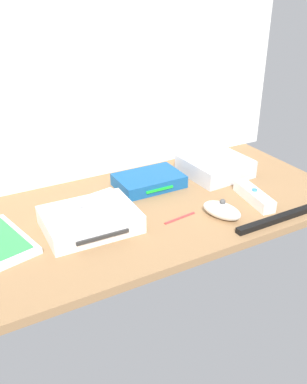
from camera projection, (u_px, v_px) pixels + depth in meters
The scene contains 10 objects.
ground_plane at pixel (154, 209), 107.52cm from camera, with size 100.00×48.00×2.00cm, color #936D47.
back_wall at pixel (109, 61), 111.71cm from camera, with size 110.00×1.20×64.00cm, color silver.
game_console at pixel (90, 220), 96.80cm from camera, with size 21.46×16.98×4.40cm.
mini_computer at pixel (215, 166), 123.39cm from camera, with size 17.85×17.85×5.30cm.
network_router at pixel (149, 181), 116.44cm from camera, with size 18.09×12.49×3.40cm.
remote_wand at pixel (254, 196), 108.81cm from camera, with size 5.88×15.18×3.40cm.
remote_nunchuk at pixel (222, 210), 100.91cm from camera, with size 8.00×10.92×5.10cm.
remote_classic_pad at pixel (94, 206), 95.90cm from camera, with size 15.61×10.47×2.40cm.
sensor_bar at pixel (277, 219), 100.06cm from camera, with size 24.00×1.80×1.40cm, color black.
stylus_pen at pixel (180, 217), 101.38cm from camera, with size 0.70×0.70×9.00cm, color red.
Camera 1 is at (-45.22, -82.12, 51.84)cm, focal length 39.42 mm.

